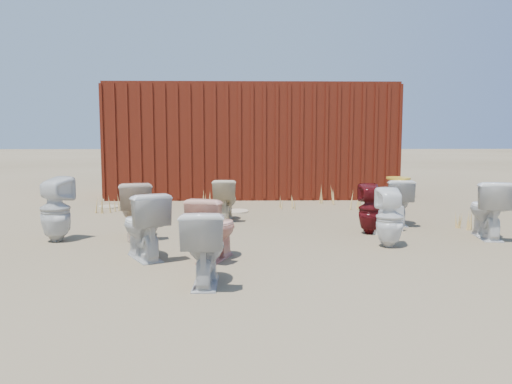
{
  "coord_description": "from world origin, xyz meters",
  "views": [
    {
      "loc": [
        -0.16,
        -6.09,
        1.28
      ],
      "look_at": [
        0.0,
        0.6,
        0.55
      ],
      "focal_mm": 35.0,
      "sensor_mm": 36.0,
      "label": 1
    }
  ],
  "objects_px": {
    "shipping_container": "(251,141)",
    "toilet_back_beige_right": "(135,210)",
    "toilet_front_maroon": "(370,209)",
    "toilet_front_e": "(487,210)",
    "toilet_back_yellowlid": "(398,202)",
    "toilet_front_a": "(144,225)",
    "toilet_back_a": "(55,209)",
    "toilet_front_pink": "(214,228)",
    "toilet_back_beige_left": "(225,200)",
    "toilet_front_c": "(204,247)",
    "toilet_back_e": "(390,218)",
    "loose_tank": "(385,220)"
  },
  "relations": [
    {
      "from": "shipping_container",
      "to": "toilet_back_beige_right",
      "type": "xyz_separation_m",
      "value": [
        -1.56,
        -4.93,
        -0.84
      ]
    },
    {
      "from": "toilet_front_maroon",
      "to": "toilet_front_e",
      "type": "bearing_deg",
      "value": 168.51
    },
    {
      "from": "toilet_front_e",
      "to": "toilet_back_yellowlid",
      "type": "distance_m",
      "value": 1.32
    },
    {
      "from": "toilet_front_a",
      "to": "toilet_back_a",
      "type": "bearing_deg",
      "value": -65.38
    },
    {
      "from": "shipping_container",
      "to": "toilet_front_pink",
      "type": "xyz_separation_m",
      "value": [
        -0.48,
        -6.12,
        -0.87
      ]
    },
    {
      "from": "toilet_front_a",
      "to": "toilet_back_beige_left",
      "type": "bearing_deg",
      "value": -136.78
    },
    {
      "from": "toilet_front_c",
      "to": "toilet_front_e",
      "type": "relative_size",
      "value": 0.9
    },
    {
      "from": "toilet_front_c",
      "to": "toilet_back_e",
      "type": "bearing_deg",
      "value": -144.25
    },
    {
      "from": "toilet_back_beige_right",
      "to": "loose_tank",
      "type": "bearing_deg",
      "value": 170.59
    },
    {
      "from": "toilet_back_a",
      "to": "toilet_back_beige_right",
      "type": "xyz_separation_m",
      "value": [
        0.93,
        0.21,
        -0.04
      ]
    },
    {
      "from": "toilet_front_c",
      "to": "toilet_back_yellowlid",
      "type": "xyz_separation_m",
      "value": [
        2.61,
        2.97,
        0.01
      ]
    },
    {
      "from": "toilet_front_maroon",
      "to": "toilet_back_e",
      "type": "distance_m",
      "value": 0.81
    },
    {
      "from": "toilet_front_a",
      "to": "toilet_front_e",
      "type": "xyz_separation_m",
      "value": [
        4.17,
        1.0,
        0.01
      ]
    },
    {
      "from": "toilet_front_maroon",
      "to": "loose_tank",
      "type": "xyz_separation_m",
      "value": [
        0.24,
        0.1,
        -0.16
      ]
    },
    {
      "from": "toilet_front_c",
      "to": "loose_tank",
      "type": "bearing_deg",
      "value": -133.46
    },
    {
      "from": "toilet_back_a",
      "to": "toilet_back_beige_left",
      "type": "bearing_deg",
      "value": -120.84
    },
    {
      "from": "toilet_front_e",
      "to": "toilet_front_c",
      "type": "bearing_deg",
      "value": 37.85
    },
    {
      "from": "toilet_back_beige_left",
      "to": "toilet_back_e",
      "type": "height_order",
      "value": "toilet_back_e"
    },
    {
      "from": "toilet_front_e",
      "to": "toilet_back_yellowlid",
      "type": "relative_size",
      "value": 1.09
    },
    {
      "from": "toilet_front_a",
      "to": "toilet_front_e",
      "type": "height_order",
      "value": "toilet_front_e"
    },
    {
      "from": "toilet_front_a",
      "to": "toilet_front_e",
      "type": "relative_size",
      "value": 0.97
    },
    {
      "from": "toilet_back_yellowlid",
      "to": "toilet_front_maroon",
      "type": "bearing_deg",
      "value": 56.72
    },
    {
      "from": "toilet_back_beige_right",
      "to": "toilet_back_e",
      "type": "height_order",
      "value": "toilet_back_beige_right"
    },
    {
      "from": "toilet_front_a",
      "to": "shipping_container",
      "type": "bearing_deg",
      "value": -130.85
    },
    {
      "from": "toilet_front_a",
      "to": "toilet_front_pink",
      "type": "xyz_separation_m",
      "value": [
        0.75,
        -0.06,
        -0.02
      ]
    },
    {
      "from": "toilet_front_pink",
      "to": "toilet_front_a",
      "type": "bearing_deg",
      "value": 16.98
    },
    {
      "from": "toilet_front_c",
      "to": "toilet_back_yellowlid",
      "type": "height_order",
      "value": "toilet_back_yellowlid"
    },
    {
      "from": "toilet_back_beige_left",
      "to": "toilet_back_yellowlid",
      "type": "bearing_deg",
      "value": 172.16
    },
    {
      "from": "toilet_back_beige_right",
      "to": "toilet_back_e",
      "type": "relative_size",
      "value": 1.04
    },
    {
      "from": "toilet_front_e",
      "to": "toilet_back_yellowlid",
      "type": "xyz_separation_m",
      "value": [
        -0.84,
        1.01,
        -0.03
      ]
    },
    {
      "from": "toilet_back_beige_left",
      "to": "loose_tank",
      "type": "height_order",
      "value": "toilet_back_beige_left"
    },
    {
      "from": "toilet_front_a",
      "to": "toilet_front_maroon",
      "type": "height_order",
      "value": "toilet_front_a"
    },
    {
      "from": "toilet_front_pink",
      "to": "toilet_front_c",
      "type": "distance_m",
      "value": 0.91
    },
    {
      "from": "toilet_front_maroon",
      "to": "toilet_back_a",
      "type": "xyz_separation_m",
      "value": [
        -4.01,
        -0.39,
        0.07
      ]
    },
    {
      "from": "toilet_front_a",
      "to": "toilet_back_a",
      "type": "xyz_separation_m",
      "value": [
        -1.27,
        0.92,
        0.04
      ]
    },
    {
      "from": "toilet_front_c",
      "to": "toilet_back_e",
      "type": "height_order",
      "value": "toilet_back_e"
    },
    {
      "from": "toilet_back_beige_right",
      "to": "toilet_back_yellowlid",
      "type": "height_order",
      "value": "toilet_back_beige_right"
    },
    {
      "from": "toilet_back_yellowlid",
      "to": "loose_tank",
      "type": "bearing_deg",
      "value": 66.83
    },
    {
      "from": "toilet_back_beige_right",
      "to": "toilet_front_pink",
      "type": "bearing_deg",
      "value": 118.16
    },
    {
      "from": "toilet_back_beige_right",
      "to": "toilet_back_yellowlid",
      "type": "distance_m",
      "value": 3.77
    },
    {
      "from": "toilet_back_beige_right",
      "to": "loose_tank",
      "type": "distance_m",
      "value": 3.33
    },
    {
      "from": "toilet_back_beige_left",
      "to": "toilet_front_maroon",
      "type": "bearing_deg",
      "value": 151.86
    },
    {
      "from": "shipping_container",
      "to": "toilet_back_e",
      "type": "xyz_separation_m",
      "value": [
        1.54,
        -5.56,
        -0.85
      ]
    },
    {
      "from": "toilet_back_a",
      "to": "toilet_front_maroon",
      "type": "bearing_deg",
      "value": -152.55
    },
    {
      "from": "shipping_container",
      "to": "toilet_back_a",
      "type": "relative_size",
      "value": 7.51
    },
    {
      "from": "toilet_front_a",
      "to": "toilet_front_c",
      "type": "height_order",
      "value": "toilet_front_a"
    },
    {
      "from": "toilet_front_a",
      "to": "toilet_back_beige_right",
      "type": "bearing_deg",
      "value": -102.99
    },
    {
      "from": "toilet_front_a",
      "to": "toilet_front_pink",
      "type": "relative_size",
      "value": 1.07
    },
    {
      "from": "toilet_front_c",
      "to": "toilet_back_a",
      "type": "height_order",
      "value": "toilet_back_a"
    },
    {
      "from": "toilet_back_yellowlid",
      "to": "toilet_front_e",
      "type": "bearing_deg",
      "value": 136.47
    }
  ]
}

